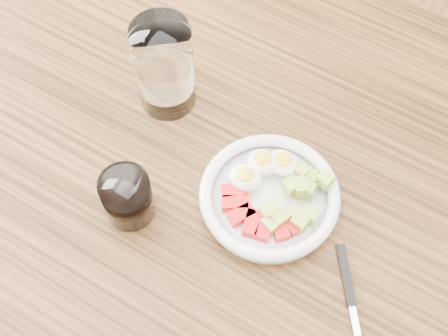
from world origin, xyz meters
The scene contains 6 objects.
ground centered at (0.00, 0.00, 0.00)m, with size 4.00×4.00×0.00m, color brown.
dining_table centered at (0.00, 0.00, 0.67)m, with size 1.50×0.90×0.77m.
bowl centered at (0.06, 0.01, 0.79)m, with size 0.19×0.19×0.04m.
fork centered at (0.21, -0.05, 0.77)m, with size 0.11×0.15×0.01m.
water_glass centered at (-0.15, 0.08, 0.84)m, with size 0.08×0.08×0.15m, color white.
coffee_glass centered at (-0.09, -0.10, 0.81)m, with size 0.07×0.07×0.08m.
Camera 1 is at (0.20, -0.34, 1.53)m, focal length 50.00 mm.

